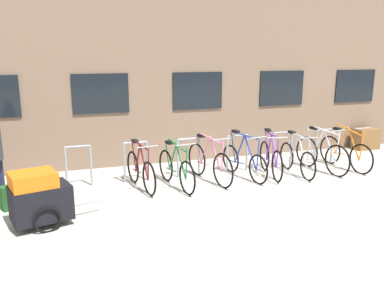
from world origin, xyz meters
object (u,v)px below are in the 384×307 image
bicycle_orange (345,152)px  bicycle_purple (271,159)px  bicycle_maroon (141,170)px  bicycle_pink (209,163)px  bicycle_silver (297,158)px  planter_box (366,139)px  bicycle_green (176,169)px  bicycle_blue (244,161)px  bike_trailer (39,198)px  bicycle_white (321,154)px  backpack (9,198)px

bicycle_orange → bicycle_purple: 2.00m
bicycle_maroon → bicycle_pink: bearing=0.9°
bicycle_orange → bicycle_silver: bearing=-177.9°
bicycle_maroon → planter_box: size_ratio=2.35×
bicycle_pink → bicycle_purple: bearing=-2.3°
bicycle_pink → bicycle_orange: bearing=-1.8°
bicycle_pink → bicycle_green: size_ratio=1.04×
bicycle_blue → bicycle_silver: bicycle_blue is taller
bicycle_maroon → bicycle_purple: 3.00m
bicycle_green → bicycle_purple: bearing=3.0°
bicycle_blue → bicycle_maroon: (-2.34, -0.01, 0.00)m
bike_trailer → bicycle_pink: bearing=22.0°
bicycle_maroon → planter_box: (6.95, 1.43, -0.08)m
bicycle_silver → bicycle_orange: bicycle_orange is taller
bicycle_orange → bike_trailer: size_ratio=1.18×
bicycle_white → bike_trailer: size_ratio=1.16×
bicycle_pink → bike_trailer: size_ratio=1.22×
bicycle_silver → bicycle_purple: (-0.63, 0.10, 0.02)m
bicycle_pink → bicycle_blue: bearing=-0.9°
bicycle_silver → bike_trailer: (-5.54, -1.23, 0.10)m
bicycle_white → backpack: bicycle_white is taller
bicycle_orange → bicycle_pink: bearing=178.2°
bicycle_orange → bicycle_white: bearing=-178.3°
backpack → bicycle_blue: bearing=-17.9°
bicycle_pink → bicycle_white: bicycle_white is taller
bicycle_orange → bicycle_purple: (-2.00, 0.05, -0.00)m
bicycle_pink → bicycle_silver: 2.11m
bicycle_orange → bicycle_blue: bearing=177.9°
bicycle_blue → bicycle_green: bicycle_blue is taller
bike_trailer → bicycle_maroon: bearing=35.4°
bicycle_orange → bicycle_green: bearing=-179.1°
bicycle_blue → bicycle_silver: bearing=-6.6°
bicycle_green → bicycle_maroon: size_ratio=1.05×
backpack → bike_trailer: bearing=-82.4°
bicycle_green → bicycle_white: (3.59, 0.05, 0.02)m
bike_trailer → backpack: bike_trailer is taller
bicycle_blue → bicycle_maroon: bicycle_blue is taller
bicycle_pink → bicycle_orange: size_ratio=1.03×
bicycle_white → bicycle_orange: bearing=1.7°
bicycle_silver → bicycle_white: size_ratio=0.96×
bicycle_orange → backpack: bicycle_orange is taller
bicycle_blue → backpack: size_ratio=3.85×
bicycle_white → backpack: 6.79m
bicycle_blue → backpack: bicycle_blue is taller
bicycle_green → bike_trailer: bicycle_green is taller
bicycle_orange → bike_trailer: bearing=-169.5°
bicycle_maroon → bike_trailer: size_ratio=1.11×
bike_trailer → planter_box: bike_trailer is taller
bicycle_pink → backpack: (-3.99, -0.47, -0.18)m
bicycle_blue → planter_box: 4.82m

